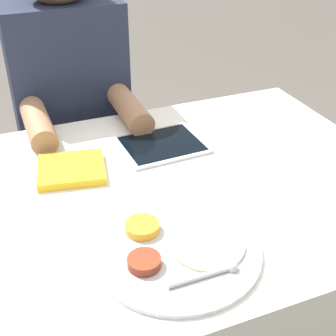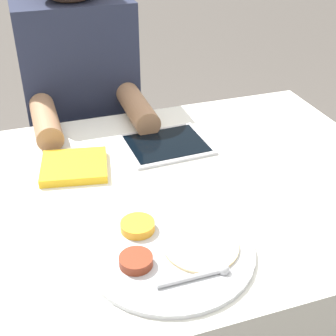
{
  "view_description": "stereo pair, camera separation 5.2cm",
  "coord_description": "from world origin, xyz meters",
  "px_view_note": "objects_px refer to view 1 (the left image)",
  "views": [
    {
      "loc": [
        -0.3,
        -0.82,
        1.38
      ],
      "look_at": [
        0.02,
        -0.02,
        0.83
      ],
      "focal_mm": 50.0,
      "sensor_mm": 36.0,
      "label": 1
    },
    {
      "loc": [
        -0.25,
        -0.84,
        1.38
      ],
      "look_at": [
        0.02,
        -0.02,
        0.83
      ],
      "focal_mm": 50.0,
      "sensor_mm": 36.0,
      "label": 2
    }
  ],
  "objects_px": {
    "thali_tray": "(176,249)",
    "person_diner": "(76,144)",
    "red_notebook": "(71,170)",
    "tablet_device": "(162,145)"
  },
  "relations": [
    {
      "from": "thali_tray",
      "to": "person_diner",
      "type": "relative_size",
      "value": 0.25
    },
    {
      "from": "thali_tray",
      "to": "red_notebook",
      "type": "height_order",
      "value": "thali_tray"
    },
    {
      "from": "red_notebook",
      "to": "tablet_device",
      "type": "height_order",
      "value": "red_notebook"
    },
    {
      "from": "red_notebook",
      "to": "person_diner",
      "type": "relative_size",
      "value": 0.14
    },
    {
      "from": "tablet_device",
      "to": "person_diner",
      "type": "xyz_separation_m",
      "value": [
        -0.16,
        0.39,
        -0.16
      ]
    },
    {
      "from": "thali_tray",
      "to": "person_diner",
      "type": "xyz_separation_m",
      "value": [
        -0.04,
        0.77,
        -0.17
      ]
    },
    {
      "from": "red_notebook",
      "to": "tablet_device",
      "type": "relative_size",
      "value": 0.8
    },
    {
      "from": "red_notebook",
      "to": "person_diner",
      "type": "bearing_deg",
      "value": 78.36
    },
    {
      "from": "red_notebook",
      "to": "person_diner",
      "type": "distance_m",
      "value": 0.47
    },
    {
      "from": "tablet_device",
      "to": "red_notebook",
      "type": "bearing_deg",
      "value": -170.72
    }
  ]
}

